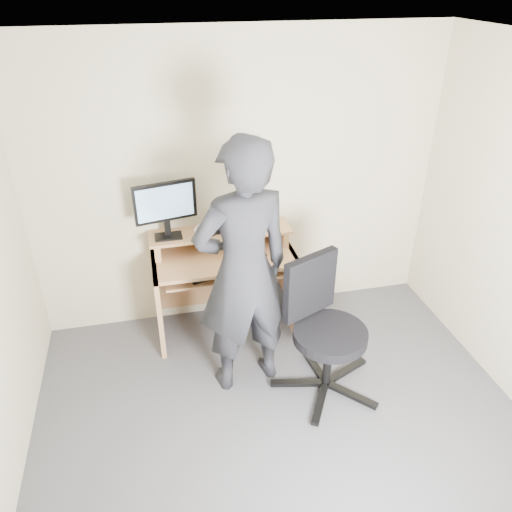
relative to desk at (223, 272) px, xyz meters
name	(u,v)px	position (x,y,z in m)	size (l,w,h in m)	color
ground	(293,454)	(0.20, -1.53, -0.55)	(3.50, 3.50, 0.00)	#525257
back_wall	(240,185)	(0.20, 0.22, 0.70)	(3.50, 0.02, 2.50)	#BCB695
ceiling	(316,59)	(0.20, -1.53, 1.95)	(3.50, 3.50, 0.02)	white
desk	(223,272)	(0.00, 0.00, 0.00)	(1.20, 0.60, 0.91)	tan
monitor	(165,205)	(-0.44, 0.05, 0.65)	(0.50, 0.15, 0.48)	black
external_drive	(219,220)	(-0.01, 0.07, 0.46)	(0.07, 0.13, 0.20)	black
travel_mug	(228,221)	(0.06, 0.05, 0.46)	(0.09, 0.09, 0.19)	#B9B8BD
smartphone	(253,229)	(0.27, 0.03, 0.37)	(0.07, 0.13, 0.01)	black
charger	(200,234)	(-0.18, 0.02, 0.38)	(0.04, 0.04, 0.04)	black
headphones	(203,230)	(-0.14, 0.10, 0.37)	(0.16, 0.16, 0.02)	silver
keyboard	(215,271)	(-0.09, -0.17, 0.12)	(0.46, 0.18, 0.03)	black
mouse	(262,256)	(0.30, -0.18, 0.22)	(0.10, 0.06, 0.04)	black
office_chair	(323,324)	(0.59, -0.91, 0.02)	(0.83, 0.81, 1.04)	black
person	(243,272)	(0.03, -0.74, 0.44)	(0.72, 0.47, 1.98)	black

